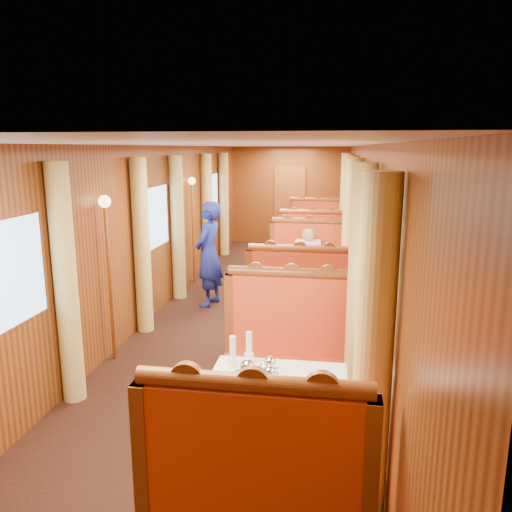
% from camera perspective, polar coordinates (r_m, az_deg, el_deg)
% --- Properties ---
extents(floor, '(3.00, 12.00, 0.01)m').
position_cam_1_polar(floor, '(7.50, -0.31, -6.94)').
color(floor, black).
rests_on(floor, ground).
extents(ceiling, '(3.00, 12.00, 0.01)m').
position_cam_1_polar(ceiling, '(7.08, -0.33, 12.55)').
color(ceiling, silver).
rests_on(ceiling, wall_left).
extents(wall_far, '(3.00, 0.01, 2.50)m').
position_cam_1_polar(wall_far, '(13.09, 3.89, 6.93)').
color(wall_far, brown).
rests_on(wall_far, floor).
extents(wall_left, '(0.01, 12.00, 2.50)m').
position_cam_1_polar(wall_left, '(7.56, -11.62, 2.77)').
color(wall_left, brown).
rests_on(wall_left, floor).
extents(wall_right, '(0.01, 12.00, 2.50)m').
position_cam_1_polar(wall_right, '(7.10, 11.73, 2.15)').
color(wall_right, brown).
rests_on(wall_right, floor).
extents(doorway_far, '(0.80, 0.04, 2.00)m').
position_cam_1_polar(doorway_far, '(13.09, 3.86, 5.82)').
color(doorway_far, brown).
rests_on(doorway_far, floor).
extents(table_near, '(1.05, 0.72, 0.75)m').
position_cam_1_polar(table_near, '(4.08, 2.42, -18.56)').
color(table_near, white).
rests_on(table_near, floor).
extents(banquette_near_fwd, '(1.30, 0.55, 1.34)m').
position_cam_1_polar(banquette_near_fwd, '(3.23, 0.15, -26.98)').
color(banquette_near_fwd, red).
rests_on(banquette_near_fwd, floor).
extents(banquette_near_aft, '(1.30, 0.55, 1.34)m').
position_cam_1_polar(banquette_near_aft, '(4.96, 3.78, -12.09)').
color(banquette_near_aft, red).
rests_on(banquette_near_aft, floor).
extents(table_mid, '(1.05, 0.72, 0.75)m').
position_cam_1_polar(table_mid, '(7.30, 5.53, -4.42)').
color(table_mid, white).
rests_on(table_mid, floor).
extents(banquette_mid_fwd, '(1.30, 0.55, 1.34)m').
position_cam_1_polar(banquette_mid_fwd, '(6.32, 4.98, -6.62)').
color(banquette_mid_fwd, red).
rests_on(banquette_mid_fwd, floor).
extents(banquette_mid_aft, '(1.30, 0.55, 1.34)m').
position_cam_1_polar(banquette_mid_aft, '(8.27, 5.95, -2.10)').
color(banquette_mid_aft, red).
rests_on(banquette_mid_aft, floor).
extents(table_far, '(1.05, 0.72, 0.75)m').
position_cam_1_polar(table_far, '(10.70, 6.65, 0.93)').
color(table_far, white).
rests_on(table_far, floor).
extents(banquette_far_fwd, '(1.30, 0.55, 1.34)m').
position_cam_1_polar(banquette_far_fwd, '(9.70, 6.41, 0.04)').
color(banquette_far_fwd, red).
rests_on(banquette_far_fwd, floor).
extents(banquette_far_aft, '(1.30, 0.55, 1.34)m').
position_cam_1_polar(banquette_far_aft, '(11.69, 6.86, 2.13)').
color(banquette_far_aft, red).
rests_on(banquette_far_aft, floor).
extents(tea_tray, '(0.40, 0.35, 0.01)m').
position_cam_1_polar(tea_tray, '(3.85, 0.22, -14.08)').
color(tea_tray, silver).
rests_on(tea_tray, table_near).
extents(teapot_left, '(0.21, 0.19, 0.14)m').
position_cam_1_polar(teapot_left, '(3.80, -1.01, -13.41)').
color(teapot_left, silver).
rests_on(teapot_left, tea_tray).
extents(teapot_right, '(0.18, 0.15, 0.13)m').
position_cam_1_polar(teapot_right, '(3.75, 1.52, -13.93)').
color(teapot_right, silver).
rests_on(teapot_right, tea_tray).
extents(teapot_back, '(0.16, 0.13, 0.12)m').
position_cam_1_polar(teapot_back, '(3.91, 1.60, -12.78)').
color(teapot_back, silver).
rests_on(teapot_back, tea_tray).
extents(fruit_plate, '(0.22, 0.22, 0.05)m').
position_cam_1_polar(fruit_plate, '(3.80, 6.36, -14.32)').
color(fruit_plate, white).
rests_on(fruit_plate, table_near).
extents(cup_inboard, '(0.08, 0.08, 0.26)m').
position_cam_1_polar(cup_inboard, '(4.04, -2.66, -11.24)').
color(cup_inboard, white).
rests_on(cup_inboard, table_near).
extents(cup_outboard, '(0.08, 0.08, 0.26)m').
position_cam_1_polar(cup_outboard, '(4.12, -0.80, -10.75)').
color(cup_outboard, white).
rests_on(cup_outboard, table_near).
extents(rose_vase_mid, '(0.06, 0.06, 0.36)m').
position_cam_1_polar(rose_vase_mid, '(7.14, 5.54, -0.23)').
color(rose_vase_mid, silver).
rests_on(rose_vase_mid, table_mid).
extents(rose_vase_far, '(0.06, 0.06, 0.36)m').
position_cam_1_polar(rose_vase_far, '(10.58, 6.86, 3.83)').
color(rose_vase_far, silver).
rests_on(rose_vase_far, table_far).
extents(window_left_near, '(0.01, 1.20, 0.90)m').
position_cam_1_polar(window_left_near, '(4.47, -27.22, -2.26)').
color(window_left_near, '#81ADE3').
rests_on(window_left_near, wall_left).
extents(curtain_left_near_b, '(0.22, 0.22, 2.35)m').
position_cam_1_polar(curtain_left_near_b, '(5.11, -20.90, -3.19)').
color(curtain_left_near_b, '#D8CA6E').
rests_on(curtain_left_near_b, floor).
extents(window_right_near, '(0.01, 1.20, 0.90)m').
position_cam_1_polar(window_right_near, '(3.65, 14.15, -4.30)').
color(window_right_near, '#81ADE3').
rests_on(window_right_near, wall_right).
extents(curtain_right_near_a, '(0.22, 0.22, 2.35)m').
position_cam_1_polar(curtain_right_near_a, '(3.01, 13.15, -13.50)').
color(curtain_right_near_a, '#D8CA6E').
rests_on(curtain_right_near_a, floor).
extents(curtain_right_near_b, '(0.22, 0.22, 2.35)m').
position_cam_1_polar(curtain_right_near_b, '(4.47, 11.74, -4.81)').
color(curtain_right_near_b, '#D8CA6E').
rests_on(curtain_right_near_b, floor).
extents(window_left_mid, '(0.01, 1.20, 0.90)m').
position_cam_1_polar(window_left_mid, '(7.53, -11.58, 4.27)').
color(window_left_mid, '#81ADE3').
rests_on(window_left_mid, wall_left).
extents(curtain_left_mid_a, '(0.22, 0.22, 2.35)m').
position_cam_1_polar(curtain_left_mid_a, '(6.82, -12.91, 1.04)').
color(curtain_left_mid_a, '#D8CA6E').
rests_on(curtain_left_mid_a, floor).
extents(curtain_left_mid_b, '(0.22, 0.22, 2.35)m').
position_cam_1_polar(curtain_left_mid_b, '(8.26, -8.95, 3.14)').
color(curtain_left_mid_b, '#D8CA6E').
rests_on(curtain_left_mid_b, floor).
extents(window_right_mid, '(0.01, 1.20, 0.90)m').
position_cam_1_polar(window_right_mid, '(7.07, 11.67, 3.75)').
color(window_right_mid, '#81ADE3').
rests_on(window_right_mid, wall_right).
extents(curtain_right_mid_a, '(0.22, 0.22, 2.35)m').
position_cam_1_polar(curtain_right_mid_a, '(6.35, 10.94, 0.30)').
color(curtain_right_mid_a, '#D8CA6E').
rests_on(curtain_right_mid_a, floor).
extents(curtain_right_mid_b, '(0.22, 0.22, 2.35)m').
position_cam_1_polar(curtain_right_mid_b, '(7.88, 10.57, 2.63)').
color(curtain_right_mid_b, '#D8CA6E').
rests_on(curtain_right_mid_b, floor).
extents(window_left_far, '(0.01, 1.20, 0.90)m').
position_cam_1_polar(window_left_far, '(10.85, -5.16, 6.86)').
color(window_left_far, '#81ADE3').
rests_on(window_left_far, wall_left).
extents(curtain_left_far_a, '(0.22, 0.22, 2.35)m').
position_cam_1_polar(curtain_left_far_a, '(10.11, -5.62, 4.88)').
color(curtain_left_far_a, '#D8CA6E').
rests_on(curtain_left_far_a, floor).
extents(curtain_left_far_b, '(0.22, 0.22, 2.35)m').
position_cam_1_polar(curtain_left_far_b, '(11.61, -3.70, 5.87)').
color(curtain_left_far_b, '#D8CA6E').
rests_on(curtain_left_far_b, floor).
extents(window_right_far, '(0.01, 1.20, 0.90)m').
position_cam_1_polar(window_right_far, '(10.54, 10.81, 6.53)').
color(window_right_far, '#81ADE3').
rests_on(window_right_far, wall_right).
extents(curtain_right_far_a, '(0.22, 0.22, 2.35)m').
position_cam_1_polar(curtain_right_far_a, '(9.80, 10.27, 4.51)').
color(curtain_right_far_a, '#D8CA6E').
rests_on(curtain_right_far_a, floor).
extents(curtain_right_far_b, '(0.22, 0.22, 2.35)m').
position_cam_1_polar(curtain_right_far_b, '(11.34, 10.11, 5.56)').
color(curtain_right_far_b, '#D8CA6E').
rests_on(curtain_right_far_b, floor).
extents(sconce_left_fore, '(0.14, 0.14, 1.95)m').
position_cam_1_polar(sconce_left_fore, '(5.91, -16.63, 1.21)').
color(sconce_left_fore, '#BF8C3F').
rests_on(sconce_left_fore, floor).
extents(sconce_right_fore, '(0.14, 0.14, 1.95)m').
position_cam_1_polar(sconce_right_fore, '(5.35, 11.58, 0.36)').
color(sconce_right_fore, '#BF8C3F').
rests_on(sconce_right_fore, floor).
extents(sconce_left_aft, '(0.14, 0.14, 1.95)m').
position_cam_1_polar(sconce_left_aft, '(9.16, -7.27, 5.40)').
color(sconce_left_aft, '#BF8C3F').
rests_on(sconce_left_aft, floor).
extents(sconce_right_aft, '(0.14, 0.14, 1.95)m').
position_cam_1_polar(sconce_right_aft, '(8.81, 10.59, 5.01)').
color(sconce_right_aft, '#BF8C3F').
rests_on(sconce_right_aft, floor).
extents(steward, '(0.50, 0.67, 1.66)m').
position_cam_1_polar(steward, '(7.86, -5.39, 0.20)').
color(steward, navy).
rests_on(steward, floor).
extents(passenger, '(0.40, 0.44, 0.76)m').
position_cam_1_polar(passenger, '(8.00, 5.93, -0.24)').
color(passenger, beige).
rests_on(passenger, banquette_mid_aft).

